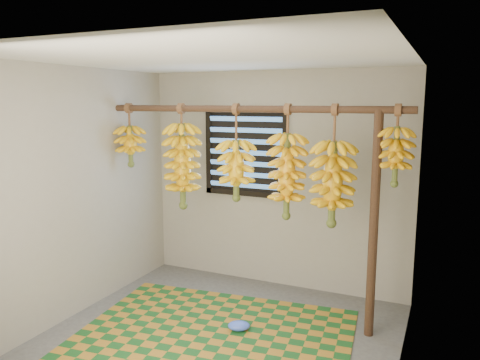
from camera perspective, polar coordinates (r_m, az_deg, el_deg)
The scene contains 16 objects.
floor at distance 4.31m, azimuth -3.20°, elevation -19.24°, with size 3.00×3.00×0.01m, color #4C4C4C.
ceiling at distance 3.79m, azimuth -3.54°, elevation 14.63°, with size 3.00×3.00×0.01m, color silver.
wall_back at distance 5.23m, azimuth 4.32°, elevation -0.04°, with size 3.00×0.01×2.40m, color gray.
wall_left at distance 4.75m, azimuth -19.66°, elevation -1.55°, with size 0.01×3.00×2.40m, color gray.
wall_right at distance 3.46m, azimuth 19.40°, elevation -5.53°, with size 0.01×3.00×2.40m, color gray.
window at distance 5.29m, azimuth 0.68°, elevation 3.37°, with size 1.00×0.04×1.00m.
hanging_pole at distance 4.41m, azimuth 0.81°, elevation 8.66°, with size 0.06×0.06×3.00m, color #492E1E.
support_post at distance 4.22m, azimuth 15.98°, elevation -5.50°, with size 0.08×0.08×2.00m, color #492E1E.
woven_mat at distance 4.36m, azimuth -3.55°, elevation -18.75°, with size 2.39×1.91×0.01m, color #17501E.
plastic_bag at distance 4.46m, azimuth -0.14°, elevation -17.34°, with size 0.20×0.15×0.08m, color #3F61EB.
banana_bunch_a at distance 5.12m, azimuth -13.22°, elevation 4.08°, with size 0.31×0.31×0.66m.
banana_bunch_b at distance 4.78m, azimuth -7.03°, elevation 1.71°, with size 0.35×0.35×1.06m.
banana_bunch_c at distance 4.50m, azimuth -0.46°, elevation 1.22°, with size 0.35×0.35×0.93m.
banana_bunch_d at distance 4.31m, azimuth 5.74°, elevation 0.48°, with size 0.35×0.35×1.05m.
banana_bunch_e at distance 4.21m, azimuth 11.23°, elevation -0.47°, with size 0.37×0.37×1.08m.
banana_bunch_f at distance 4.09m, azimuth 18.45°, elevation 2.76°, with size 0.28×0.28×0.68m.
Camera 1 is at (1.76, -3.34, 2.07)m, focal length 35.00 mm.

